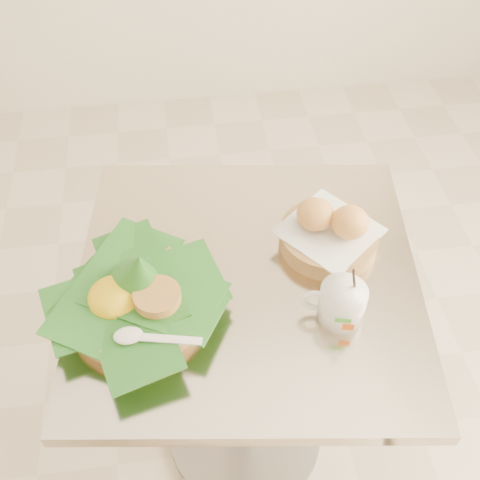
{
  "coord_description": "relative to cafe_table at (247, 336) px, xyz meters",
  "views": [
    {
      "loc": [
        0.03,
        -0.74,
        1.71
      ],
      "look_at": [
        0.14,
        0.07,
        0.82
      ],
      "focal_mm": 45.0,
      "sensor_mm": 36.0,
      "label": 1
    }
  ],
  "objects": [
    {
      "name": "coffee_mug",
      "position": [
        0.16,
        -0.12,
        0.26
      ],
      "size": [
        0.12,
        0.1,
        0.15
      ],
      "rotation": [
        0.0,
        0.0,
        -0.24
      ],
      "color": "white",
      "rests_on": "cafe_table"
    },
    {
      "name": "cafe_table",
      "position": [
        0.0,
        0.0,
        0.0
      ],
      "size": [
        0.79,
        0.79,
        0.75
      ],
      "rotation": [
        0.0,
        0.0,
        -0.13
      ],
      "color": "gray",
      "rests_on": "floor"
    },
    {
      "name": "rice_basket",
      "position": [
        -0.22,
        -0.05,
        0.27
      ],
      "size": [
        0.34,
        0.34,
        0.17
      ],
      "rotation": [
        0.0,
        0.0,
        0.09
      ],
      "color": "tan",
      "rests_on": "cafe_table"
    },
    {
      "name": "bread_basket",
      "position": [
        0.18,
        0.06,
        0.26
      ],
      "size": [
        0.25,
        0.25,
        0.11
      ],
      "rotation": [
        0.0,
        0.0,
        -0.1
      ],
      "color": "tan",
      "rests_on": "cafe_table"
    },
    {
      "name": "floor",
      "position": [
        -0.15,
        -0.04,
        -0.53
      ],
      "size": [
        3.6,
        3.6,
        0.0
      ],
      "primitive_type": "plane",
      "color": "beige",
      "rests_on": "ground"
    }
  ]
}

